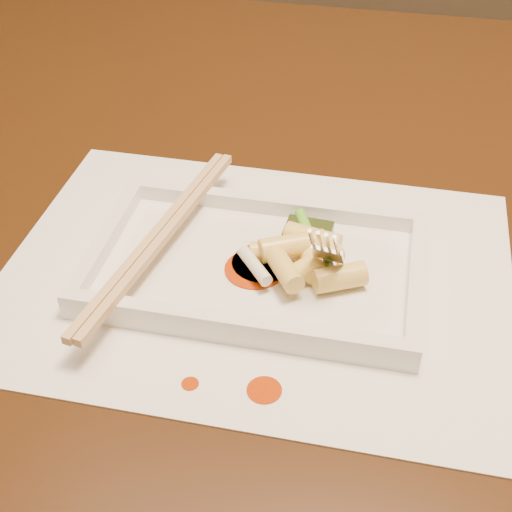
% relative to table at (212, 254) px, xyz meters
% --- Properties ---
extents(table, '(1.40, 0.90, 0.75)m').
position_rel_table_xyz_m(table, '(0.00, 0.00, 0.00)').
color(table, black).
rests_on(table, ground).
extents(placemat, '(0.40, 0.30, 0.00)m').
position_rel_table_xyz_m(placemat, '(0.08, -0.14, 0.10)').
color(placemat, white).
rests_on(placemat, table).
extents(sauce_splatter_a, '(0.02, 0.02, 0.00)m').
position_rel_table_xyz_m(sauce_splatter_a, '(0.11, -0.25, 0.10)').
color(sauce_splatter_a, '#AE3205').
rests_on(sauce_splatter_a, placemat).
extents(sauce_splatter_b, '(0.01, 0.01, 0.00)m').
position_rel_table_xyz_m(sauce_splatter_b, '(0.06, -0.26, 0.10)').
color(sauce_splatter_b, '#AE3205').
rests_on(sauce_splatter_b, placemat).
extents(plate_base, '(0.26, 0.16, 0.01)m').
position_rel_table_xyz_m(plate_base, '(0.08, -0.14, 0.11)').
color(plate_base, white).
rests_on(plate_base, placemat).
extents(plate_rim_far, '(0.26, 0.01, 0.01)m').
position_rel_table_xyz_m(plate_rim_far, '(0.08, -0.06, 0.12)').
color(plate_rim_far, white).
rests_on(plate_rim_far, plate_base).
extents(plate_rim_near, '(0.26, 0.01, 0.01)m').
position_rel_table_xyz_m(plate_rim_near, '(0.08, -0.21, 0.12)').
color(plate_rim_near, white).
rests_on(plate_rim_near, plate_base).
extents(plate_rim_left, '(0.01, 0.14, 0.01)m').
position_rel_table_xyz_m(plate_rim_left, '(-0.05, -0.14, 0.12)').
color(plate_rim_left, white).
rests_on(plate_rim_left, plate_base).
extents(plate_rim_right, '(0.01, 0.14, 0.01)m').
position_rel_table_xyz_m(plate_rim_right, '(0.20, -0.14, 0.12)').
color(plate_rim_right, white).
rests_on(plate_rim_right, plate_base).
extents(veg_piece, '(0.04, 0.03, 0.01)m').
position_rel_table_xyz_m(veg_piece, '(0.11, -0.10, 0.12)').
color(veg_piece, black).
rests_on(veg_piece, plate_base).
extents(scallion_white, '(0.03, 0.04, 0.01)m').
position_rel_table_xyz_m(scallion_white, '(0.08, -0.15, 0.12)').
color(scallion_white, '#EAEACC').
rests_on(scallion_white, plate_base).
extents(scallion_green, '(0.04, 0.08, 0.01)m').
position_rel_table_xyz_m(scallion_green, '(0.12, -0.12, 0.12)').
color(scallion_green, '#4AAC1B').
rests_on(scallion_green, plate_base).
extents(chopstick_a, '(0.05, 0.25, 0.01)m').
position_rel_table_xyz_m(chopstick_a, '(-0.01, -0.14, 0.13)').
color(chopstick_a, tan).
rests_on(chopstick_a, plate_rim_near).
extents(chopstick_b, '(0.05, 0.25, 0.01)m').
position_rel_table_xyz_m(chopstick_b, '(0.00, -0.14, 0.13)').
color(chopstick_b, tan).
rests_on(chopstick_b, plate_rim_near).
extents(fork, '(0.09, 0.10, 0.14)m').
position_rel_table_xyz_m(fork, '(0.15, -0.12, 0.18)').
color(fork, silver).
rests_on(fork, plate_base).
extents(sauce_blob_0, '(0.05, 0.05, 0.00)m').
position_rel_table_xyz_m(sauce_blob_0, '(0.08, -0.14, 0.11)').
color(sauce_blob_0, '#AE3205').
rests_on(sauce_blob_0, plate_base).
extents(sauce_blob_1, '(0.05, 0.05, 0.00)m').
position_rel_table_xyz_m(sauce_blob_1, '(0.08, -0.13, 0.11)').
color(sauce_blob_1, '#AE3205').
rests_on(sauce_blob_1, plate_base).
extents(rice_cake_0, '(0.05, 0.03, 0.02)m').
position_rel_table_xyz_m(rice_cake_0, '(0.09, -0.13, 0.12)').
color(rice_cake_0, '#FEE976').
rests_on(rice_cake_0, plate_base).
extents(rice_cake_1, '(0.03, 0.04, 0.02)m').
position_rel_table_xyz_m(rice_cake_1, '(0.12, -0.13, 0.12)').
color(rice_cake_1, '#FEE976').
rests_on(rice_cake_1, plate_base).
extents(rice_cake_2, '(0.05, 0.04, 0.02)m').
position_rel_table_xyz_m(rice_cake_2, '(0.10, -0.13, 0.13)').
color(rice_cake_2, '#FEE976').
rests_on(rice_cake_2, plate_base).
extents(rice_cake_3, '(0.05, 0.03, 0.02)m').
position_rel_table_xyz_m(rice_cake_3, '(0.12, -0.11, 0.12)').
color(rice_cake_3, '#FEE976').
rests_on(rice_cake_3, plate_base).
extents(rice_cake_4, '(0.05, 0.05, 0.02)m').
position_rel_table_xyz_m(rice_cake_4, '(0.12, -0.14, 0.12)').
color(rice_cake_4, '#FEE976').
rests_on(rice_cake_4, plate_base).
extents(rice_cake_5, '(0.04, 0.04, 0.02)m').
position_rel_table_xyz_m(rice_cake_5, '(0.10, -0.15, 0.13)').
color(rice_cake_5, '#FEE976').
rests_on(rice_cake_5, plate_base).
extents(rice_cake_6, '(0.04, 0.04, 0.02)m').
position_rel_table_xyz_m(rice_cake_6, '(0.14, -0.15, 0.12)').
color(rice_cake_6, '#FEE976').
rests_on(rice_cake_6, plate_base).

